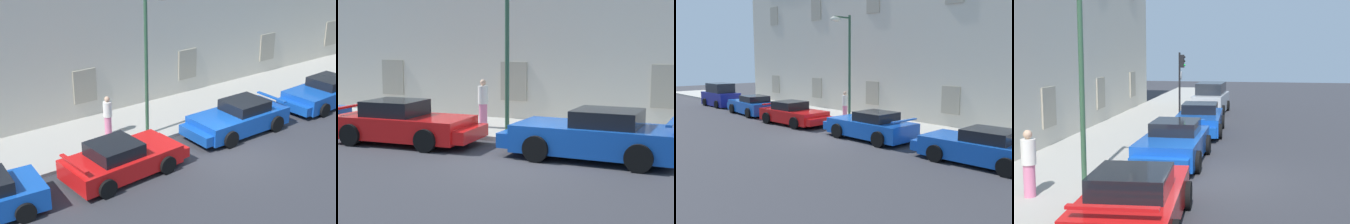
{
  "view_description": "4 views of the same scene",
  "coord_description": "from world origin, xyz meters",
  "views": [
    {
      "loc": [
        -12.37,
        -12.61,
        8.78
      ],
      "look_at": [
        -1.82,
        1.71,
        1.65
      ],
      "focal_mm": 54.09,
      "sensor_mm": 36.0,
      "label": 1
    },
    {
      "loc": [
        5.12,
        -11.64,
        3.08
      ],
      "look_at": [
        -0.83,
        1.27,
        1.15
      ],
      "focal_mm": 54.62,
      "sensor_mm": 36.0,
      "label": 2
    },
    {
      "loc": [
        13.63,
        -11.3,
        3.81
      ],
      "look_at": [
        -0.13,
        1.4,
        1.13
      ],
      "focal_mm": 40.0,
      "sensor_mm": 36.0,
      "label": 3
    },
    {
      "loc": [
        -13.67,
        -1.47,
        3.79
      ],
      "look_at": [
        0.81,
        1.03,
        1.81
      ],
      "focal_mm": 51.17,
      "sensor_mm": 36.0,
      "label": 4
    }
  ],
  "objects": [
    {
      "name": "street_lamp",
      "position": [
        -1.72,
        2.87,
        4.28
      ],
      "size": [
        0.44,
        1.42,
        6.04
      ],
      "color": "#2D5138",
      "rests_on": "sidewalk"
    },
    {
      "name": "sportscar_yellow_flank",
      "position": [
        -4.1,
        1.18,
        0.59
      ],
      "size": [
        4.62,
        2.38,
        1.32
      ],
      "color": "red",
      "rests_on": "ground"
    },
    {
      "name": "ground_plane",
      "position": [
        0.0,
        0.0,
        0.0
      ],
      "size": [
        80.0,
        80.0,
        0.0
      ],
      "primitive_type": "plane",
      "color": "#333338"
    },
    {
      "name": "sportscar_white_middle",
      "position": [
        1.54,
        1.46,
        0.61
      ],
      "size": [
        4.64,
        2.14,
        1.35
      ],
      "color": "#144CB2",
      "rests_on": "ground"
    },
    {
      "name": "sidewalk",
      "position": [
        0.0,
        4.52,
        0.07
      ],
      "size": [
        60.0,
        3.86,
        0.14
      ],
      "primitive_type": "cube",
      "color": "#A8A399",
      "rests_on": "ground"
    },
    {
      "name": "pedestrian_admiring",
      "position": [
        -3.05,
        4.17,
        0.99
      ],
      "size": [
        0.51,
        0.51,
        1.67
      ],
      "color": "pink",
      "rests_on": "sidewalk"
    }
  ]
}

